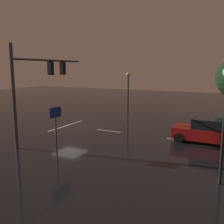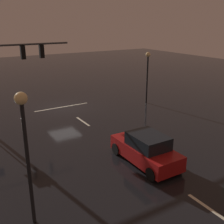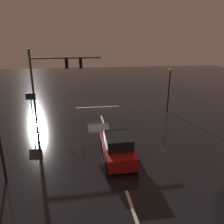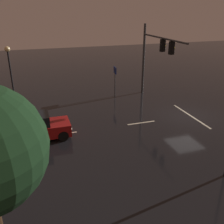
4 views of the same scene
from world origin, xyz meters
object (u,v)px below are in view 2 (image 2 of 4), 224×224
object	(u,v)px
car_approaching	(146,149)
street_lamp_left_kerb	(148,68)
traffic_signal_assembly	(6,63)
street_lamp_right_kerb	(25,136)

from	to	relation	value
car_approaching	street_lamp_left_kerb	distance (m)	11.79
car_approaching	street_lamp_left_kerb	world-z (taller)	street_lamp_left_kerb
traffic_signal_assembly	car_approaching	distance (m)	12.24
car_approaching	traffic_signal_assembly	bearing A→B (deg)	-66.43
car_approaching	street_lamp_left_kerb	size ratio (longest dim) A/B	0.93
street_lamp_left_kerb	street_lamp_right_kerb	size ratio (longest dim) A/B	0.91
street_lamp_right_kerb	traffic_signal_assembly	bearing A→B (deg)	-98.68
traffic_signal_assembly	street_lamp_left_kerb	bearing A→B (deg)	171.90
traffic_signal_assembly	street_lamp_left_kerb	world-z (taller)	traffic_signal_assembly
car_approaching	street_lamp_right_kerb	distance (m)	7.25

